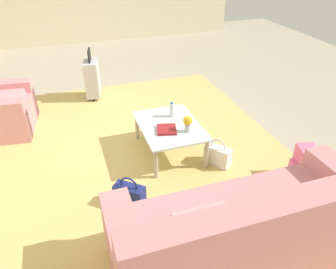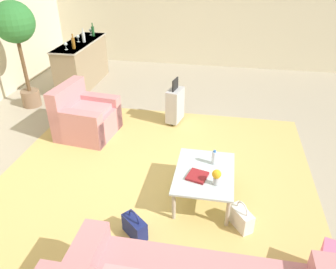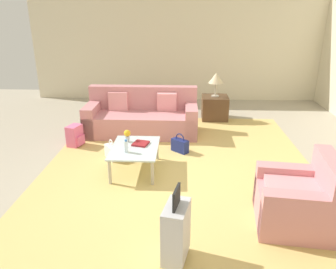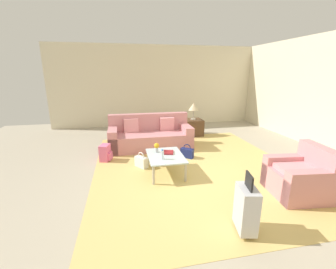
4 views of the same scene
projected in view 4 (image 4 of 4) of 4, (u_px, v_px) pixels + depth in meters
ground_plane at (194, 179)px, 4.52m from camera, size 12.00×12.00×0.00m
wall_left at (155, 86)px, 8.88m from camera, size 0.12×8.00×3.10m
area_rug at (194, 167)px, 5.13m from camera, size 5.20×4.40×0.01m
couch at (150, 137)px, 6.40m from camera, size 0.94×2.28×0.94m
armchair at (302, 178)px, 3.91m from camera, size 0.99×0.97×0.88m
coffee_table at (165, 157)px, 4.71m from camera, size 0.99×0.73×0.41m
water_bottle at (162, 155)px, 4.46m from camera, size 0.06×0.06×0.20m
coffee_table_book at (168, 152)px, 4.82m from camera, size 0.29×0.28×0.03m
flower_vase at (157, 147)px, 4.84m from camera, size 0.11×0.11×0.21m
side_table at (193, 127)px, 7.66m from camera, size 0.60×0.60×0.54m
table_lamp at (194, 107)px, 7.48m from camera, size 0.35×0.35×0.55m
suitcase_silver at (246, 208)px, 2.95m from camera, size 0.44×0.30×0.85m
handbag_navy at (187, 153)px, 5.64m from camera, size 0.31×0.33×0.36m
handbag_white at (141, 162)px, 5.08m from camera, size 0.34×0.30×0.36m
backpack_pink at (106, 153)px, 5.44m from camera, size 0.35×0.31×0.40m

